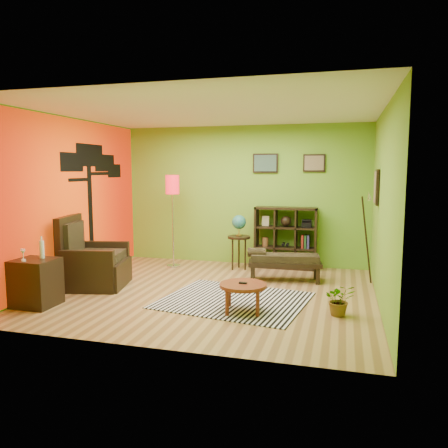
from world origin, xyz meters
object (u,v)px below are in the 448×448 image
(coffee_table, at_px, (243,288))
(armchair, at_px, (92,265))
(side_cabinet, at_px, (36,282))
(cube_shelf, at_px, (286,238))
(bench, at_px, (283,260))
(potted_plant, at_px, (339,303))
(floor_lamp, at_px, (173,193))
(globe_table, at_px, (239,228))

(coffee_table, height_order, armchair, armchair)
(side_cabinet, xyz_separation_m, cube_shelf, (3.11, 3.34, 0.26))
(side_cabinet, height_order, cube_shelf, cube_shelf)
(bench, xyz_separation_m, potted_plant, (0.97, -1.60, -0.20))
(cube_shelf, height_order, potted_plant, cube_shelf)
(floor_lamp, height_order, potted_plant, floor_lamp)
(armchair, xyz_separation_m, potted_plant, (3.98, -0.43, -0.19))
(side_cabinet, distance_m, floor_lamp, 3.22)
(globe_table, height_order, bench, globe_table)
(globe_table, distance_m, potted_plant, 3.05)
(globe_table, xyz_separation_m, bench, (0.94, -0.68, -0.43))
(armchair, bearing_deg, globe_table, 41.92)
(coffee_table, relative_size, bench, 0.49)
(side_cabinet, height_order, globe_table, globe_table)
(cube_shelf, bearing_deg, side_cabinet, -133.00)
(coffee_table, distance_m, cube_shelf, 2.85)
(floor_lamp, bearing_deg, armchair, -113.57)
(cube_shelf, bearing_deg, armchair, -143.11)
(potted_plant, bearing_deg, floor_lamp, 146.20)
(armchair, distance_m, potted_plant, 4.01)
(armchair, height_order, cube_shelf, cube_shelf)
(cube_shelf, distance_m, potted_plant, 2.87)
(bench, distance_m, potted_plant, 1.89)
(side_cabinet, xyz_separation_m, floor_lamp, (0.93, 2.87, 1.13))
(coffee_table, distance_m, side_cabinet, 2.94)
(globe_table, relative_size, bench, 0.81)
(coffee_table, relative_size, side_cabinet, 0.65)
(cube_shelf, bearing_deg, coffee_table, -94.43)
(floor_lamp, height_order, globe_table, floor_lamp)
(bench, bearing_deg, cube_shelf, 94.10)
(armchair, relative_size, potted_plant, 2.71)
(side_cabinet, relative_size, potted_plant, 2.28)
(floor_lamp, bearing_deg, side_cabinet, -108.05)
(coffee_table, xyz_separation_m, floor_lamp, (-1.96, 2.36, 1.13))
(side_cabinet, xyz_separation_m, globe_table, (2.25, 2.99, 0.46))
(floor_lamp, distance_m, potted_plant, 4.10)
(armchair, bearing_deg, bench, 21.27)
(coffee_table, height_order, bench, bench)
(potted_plant, bearing_deg, armchair, 173.79)
(cube_shelf, bearing_deg, bench, -85.90)
(coffee_table, xyz_separation_m, bench, (0.29, 1.80, 0.03))
(side_cabinet, xyz_separation_m, bench, (3.19, 2.31, 0.03))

